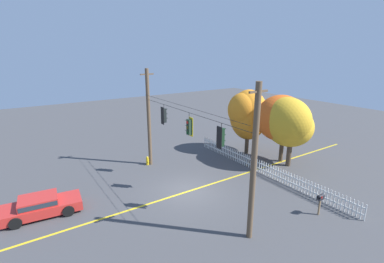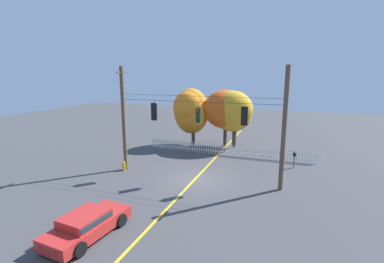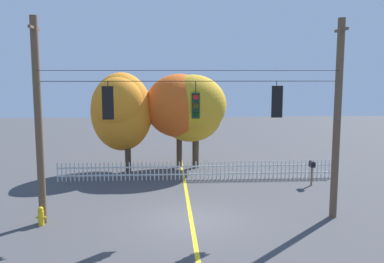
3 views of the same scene
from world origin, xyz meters
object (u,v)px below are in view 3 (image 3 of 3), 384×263
at_px(autumn_maple_near_fence, 122,111).
at_px(autumn_maple_mid, 178,105).
at_px(autumn_oak_far_east, 192,110).
at_px(traffic_signal_northbound_primary, 108,103).
at_px(traffic_signal_westbound_side, 196,105).
at_px(fire_hydrant, 41,216).
at_px(roadside_mailbox, 312,166).
at_px(traffic_signal_eastbound_side, 276,101).

bearing_deg(autumn_maple_near_fence, autumn_maple_mid, 7.33).
xyz_separation_m(autumn_maple_mid, autumn_oak_far_east, (0.81, -0.05, -0.29)).
distance_m(traffic_signal_northbound_primary, traffic_signal_westbound_side, 3.30).
height_order(autumn_maple_near_fence, autumn_oak_far_east, autumn_maple_near_fence).
bearing_deg(traffic_signal_westbound_side, autumn_maple_near_fence, 113.02).
height_order(fire_hydrant, roadside_mailbox, roadside_mailbox).
xyz_separation_m(traffic_signal_eastbound_side, autumn_oak_far_east, (-2.72, 9.13, -1.10)).
bearing_deg(fire_hydrant, autumn_maple_mid, 59.83).
relative_size(traffic_signal_northbound_primary, traffic_signal_westbound_side, 0.93).
height_order(traffic_signal_westbound_side, fire_hydrant, traffic_signal_westbound_side).
distance_m(autumn_maple_mid, roadside_mailbox, 8.54).
xyz_separation_m(traffic_signal_eastbound_side, autumn_maple_near_fence, (-6.83, 8.76, -1.09)).
height_order(traffic_signal_northbound_primary, autumn_oak_far_east, autumn_oak_far_east).
relative_size(traffic_signal_northbound_primary, autumn_oak_far_east, 0.25).
distance_m(traffic_signal_northbound_primary, fire_hydrant, 5.03).
bearing_deg(traffic_signal_westbound_side, roadside_mailbox, 36.85).
height_order(traffic_signal_westbound_side, traffic_signal_eastbound_side, same).
distance_m(traffic_signal_westbound_side, roadside_mailbox, 8.64).
xyz_separation_m(autumn_maple_near_fence, fire_hydrant, (-2.20, -9.03, -3.22)).
relative_size(traffic_signal_westbound_side, fire_hydrant, 2.08).
xyz_separation_m(traffic_signal_eastbound_side, roadside_mailbox, (3.21, 4.76, -3.62)).
xyz_separation_m(autumn_maple_near_fence, roadside_mailbox, (10.04, -3.99, -2.53)).
bearing_deg(traffic_signal_westbound_side, traffic_signal_northbound_primary, -179.65).
bearing_deg(roadside_mailbox, fire_hydrant, -157.64).
height_order(traffic_signal_westbound_side, roadside_mailbox, traffic_signal_westbound_side).
bearing_deg(autumn_maple_mid, roadside_mailbox, -33.22).
height_order(autumn_maple_mid, fire_hydrant, autumn_maple_mid).
height_order(traffic_signal_eastbound_side, fire_hydrant, traffic_signal_eastbound_side).
bearing_deg(traffic_signal_eastbound_side, autumn_maple_near_fence, 127.94).
bearing_deg(fire_hydrant, traffic_signal_eastbound_side, 1.73).
bearing_deg(roadside_mailbox, traffic_signal_eastbound_side, -124.01).
height_order(traffic_signal_northbound_primary, traffic_signal_westbound_side, same).
bearing_deg(fire_hydrant, autumn_maple_near_fence, 76.31).
distance_m(traffic_signal_eastbound_side, autumn_maple_mid, 9.87).
distance_m(traffic_signal_eastbound_side, fire_hydrant, 10.01).
bearing_deg(autumn_oak_far_east, autumn_maple_mid, 176.32).
distance_m(autumn_maple_near_fence, autumn_maple_mid, 3.34).
xyz_separation_m(traffic_signal_northbound_primary, autumn_oak_far_east, (3.69, 9.13, -1.08)).
bearing_deg(traffic_signal_northbound_primary, autumn_maple_mid, 72.59).
xyz_separation_m(autumn_maple_mid, roadside_mailbox, (6.75, -4.42, -2.81)).
distance_m(traffic_signal_westbound_side, traffic_signal_eastbound_side, 3.12).
relative_size(traffic_signal_northbound_primary, autumn_maple_mid, 0.25).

